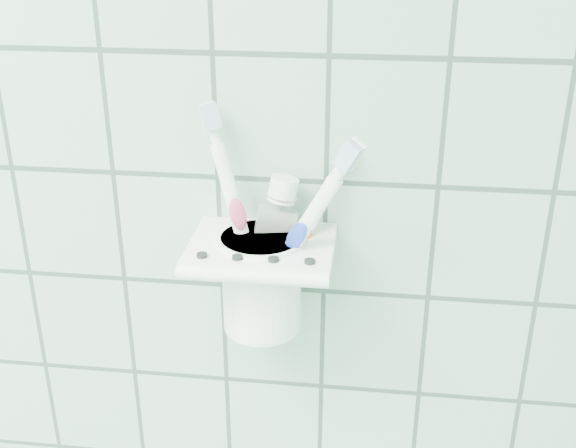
# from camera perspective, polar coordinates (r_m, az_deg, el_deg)

# --- Properties ---
(holder_bracket) EXTENTS (0.13, 0.11, 0.04)m
(holder_bracket) POSITION_cam_1_polar(r_m,az_deg,el_deg) (0.65, -2.06, -2.10)
(holder_bracket) COLOR white
(holder_bracket) RESTS_ON wall_back
(cup) EXTENTS (0.08, 0.08, 0.09)m
(cup) POSITION_cam_1_polar(r_m,az_deg,el_deg) (0.67, -2.09, -4.31)
(cup) COLOR white
(cup) RESTS_ON holder_bracket
(toothbrush_pink) EXTENTS (0.06, 0.05, 0.21)m
(toothbrush_pink) POSITION_cam_1_polar(r_m,az_deg,el_deg) (0.63, -1.88, 0.36)
(toothbrush_pink) COLOR white
(toothbrush_pink) RESTS_ON cup
(toothbrush_blue) EXTENTS (0.07, 0.06, 0.18)m
(toothbrush_blue) POSITION_cam_1_polar(r_m,az_deg,el_deg) (0.63, -2.56, -0.92)
(toothbrush_blue) COLOR white
(toothbrush_blue) RESTS_ON cup
(toothbrush_orange) EXTENTS (0.10, 0.05, 0.21)m
(toothbrush_orange) POSITION_cam_1_polar(r_m,az_deg,el_deg) (0.65, -3.39, 1.03)
(toothbrush_orange) COLOR white
(toothbrush_orange) RESTS_ON cup
(toothpaste_tube) EXTENTS (0.06, 0.04, 0.15)m
(toothpaste_tube) POSITION_cam_1_polar(r_m,az_deg,el_deg) (0.66, -2.60, -1.11)
(toothpaste_tube) COLOR silver
(toothpaste_tube) RESTS_ON cup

